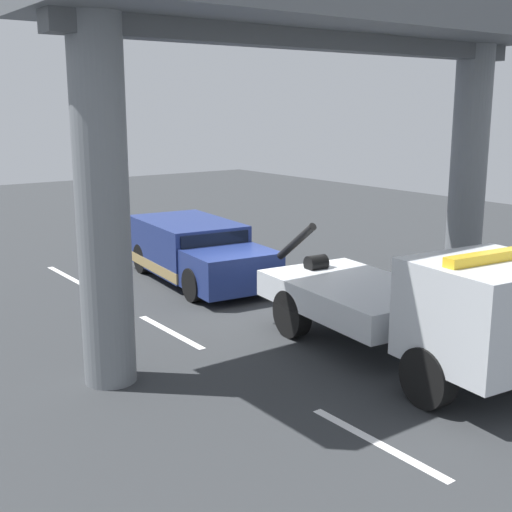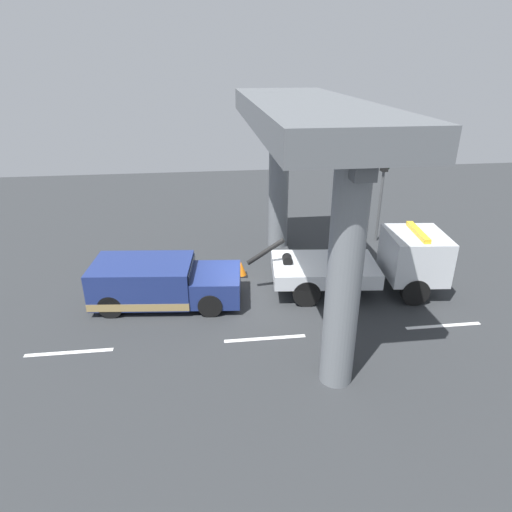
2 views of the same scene
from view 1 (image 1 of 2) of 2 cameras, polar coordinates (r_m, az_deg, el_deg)
ground_plane at (r=15.97m, az=1.36°, el=-4.70°), size 60.00×40.00×0.10m
lane_stripe_west at (r=19.79m, az=-15.78°, el=-1.61°), size 2.60×0.16×0.01m
lane_stripe_mid at (r=14.52m, az=-7.27°, el=-6.37°), size 2.60×0.16×0.01m
lane_stripe_east at (r=10.11m, az=10.21°, el=-15.28°), size 2.60×0.16×0.01m
tow_truck_white at (r=12.42m, az=14.06°, el=-4.14°), size 7.34×2.98×2.46m
towed_van_green at (r=18.50m, az=-5.11°, el=0.32°), size 5.39×2.68×1.58m
overpass_structure at (r=14.00m, az=5.87°, el=16.93°), size 3.60×11.70×6.94m
traffic_light_near at (r=17.64m, az=16.94°, el=7.28°), size 0.39×0.32×4.44m
traffic_cone_orange at (r=17.25m, az=5.45°, el=-2.29°), size 0.51×0.51×0.60m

